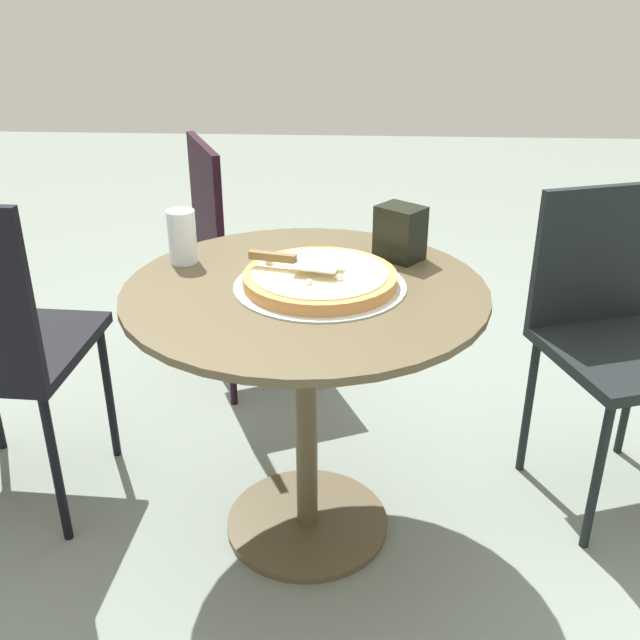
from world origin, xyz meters
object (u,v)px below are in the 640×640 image
drinking_cup (182,237)px  patio_chair_corner (241,243)px  pizza_server (294,260)px  patio_chair_near (618,324)px  pizza_on_tray (320,279)px  napkin_dispenser (400,233)px  patio_table (306,353)px

drinking_cup → patio_chair_corner: patio_chair_corner is taller
pizza_server → patio_chair_near: 0.89m
pizza_on_tray → drinking_cup: bearing=-21.4°
napkin_dispenser → patio_chair_corner: 0.79m
pizza_server → pizza_on_tray: bearing=172.4°
pizza_on_tray → drinking_cup: size_ratio=3.01×
drinking_cup → pizza_server: bearing=156.0°
patio_table → pizza_on_tray: (-0.03, -0.01, 0.19)m
pizza_on_tray → patio_chair_near: bearing=-163.0°
drinking_cup → napkin_dispenser: napkin_dispenser is taller
napkin_dispenser → patio_table: bearing=-100.3°
pizza_on_tray → napkin_dispenser: size_ratio=2.95×
pizza_server → patio_chair_corner: (0.25, -0.75, -0.23)m
patio_chair_near → pizza_server: bearing=15.3°
patio_chair_corner → patio_table: bearing=109.6°
pizza_on_tray → patio_chair_near: size_ratio=0.47×
patio_chair_near → napkin_dispenser: bearing=4.5°
patio_table → pizza_on_tray: pizza_on_tray is taller
patio_table → patio_chair_near: size_ratio=0.99×
patio_table → drinking_cup: size_ratio=6.38×
pizza_on_tray → drinking_cup: 0.37m
napkin_dispenser → patio_chair_near: patio_chair_near is taller
drinking_cup → napkin_dispenser: bearing=-174.1°
drinking_cup → patio_chair_corner: size_ratio=0.15×
drinking_cup → patio_chair_near: patio_chair_near is taller
pizza_on_tray → pizza_server: size_ratio=1.81×
pizza_server → patio_chair_corner: bearing=-71.9°
patio_table → napkin_dispenser: size_ratio=6.25×
patio_chair_near → patio_chair_corner: 1.19m
patio_table → pizza_server: pizza_server is taller
napkin_dispenser → patio_chair_corner: patio_chair_corner is taller
patio_table → patio_chair_corner: patio_chair_corner is taller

